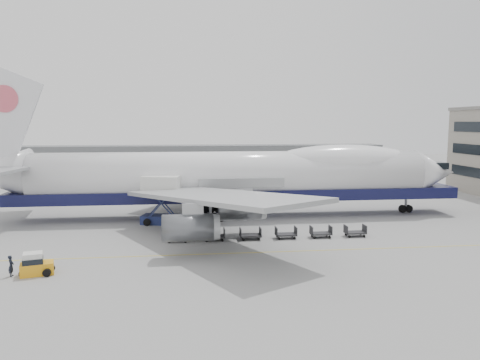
{
  "coord_description": "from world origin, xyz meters",
  "views": [
    {
      "loc": [
        -6.16,
        -50.4,
        12.73
      ],
      "look_at": [
        0.49,
        6.0,
        5.76
      ],
      "focal_mm": 35.0,
      "sensor_mm": 36.0,
      "label": 1
    }
  ],
  "objects": [
    {
      "name": "ground",
      "position": [
        0.0,
        0.0,
        0.0
      ],
      "size": [
        260.0,
        260.0,
        0.0
      ],
      "primitive_type": "plane",
      "color": "gray",
      "rests_on": "ground"
    },
    {
      "name": "apron_line",
      "position": [
        0.0,
        -6.0,
        0.01
      ],
      "size": [
        60.0,
        0.15,
        0.01
      ],
      "primitive_type": "cube",
      "color": "gold",
      "rests_on": "ground"
    },
    {
      "name": "hangar",
      "position": [
        -10.0,
        70.0,
        3.5
      ],
      "size": [
        110.0,
        8.0,
        7.0
      ],
      "primitive_type": "cube",
      "color": "slate",
      "rests_on": "ground"
    },
    {
      "name": "airliner",
      "position": [
        0.64,
        12.0,
        5.62
      ],
      "size": [
        67.0,
        55.3,
        19.98
      ],
      "color": "white",
      "rests_on": "ground"
    },
    {
      "name": "catering_truck",
      "position": [
        -9.17,
        8.52,
        3.44
      ],
      "size": [
        5.46,
        4.33,
        6.11
      ],
      "rotation": [
        0.0,
        0.0,
        -0.25
      ],
      "color": "navy",
      "rests_on": "ground"
    },
    {
      "name": "baggage_tug",
      "position": [
        -18.78,
        -10.57,
        0.86
      ],
      "size": [
        2.9,
        2.02,
        1.93
      ],
      "rotation": [
        0.0,
        0.0,
        0.25
      ],
      "color": "orange",
      "rests_on": "ground"
    },
    {
      "name": "ground_worker",
      "position": [
        -20.67,
        -10.74,
        0.9
      ],
      "size": [
        0.48,
        0.69,
        1.8
      ],
      "primitive_type": "imported",
      "rotation": [
        0.0,
        0.0,
        1.65
      ],
      "color": "black",
      "rests_on": "ground"
    },
    {
      "name": "traffic_cone",
      "position": [
        -18.26,
        -8.18,
        0.24
      ],
      "size": [
        0.34,
        0.34,
        0.51
      ],
      "rotation": [
        0.0,
        0.0,
        0.15
      ],
      "color": "#FF4A0D",
      "rests_on": "ground"
    },
    {
      "name": "dolly_0",
      "position": [
        -7.1,
        -0.79,
        0.53
      ],
      "size": [
        2.3,
        1.35,
        1.3
      ],
      "color": "#2D2D30",
      "rests_on": "ground"
    },
    {
      "name": "dolly_1",
      "position": [
        -3.13,
        -0.79,
        0.53
      ],
      "size": [
        2.3,
        1.35,
        1.3
      ],
      "color": "#2D2D30",
      "rests_on": "ground"
    },
    {
      "name": "dolly_2",
      "position": [
        0.84,
        -0.79,
        0.53
      ],
      "size": [
        2.3,
        1.35,
        1.3
      ],
      "color": "#2D2D30",
      "rests_on": "ground"
    },
    {
      "name": "dolly_3",
      "position": [
        4.8,
        -0.79,
        0.53
      ],
      "size": [
        2.3,
        1.35,
        1.3
      ],
      "color": "#2D2D30",
      "rests_on": "ground"
    },
    {
      "name": "dolly_4",
      "position": [
        8.77,
        -0.79,
        0.53
      ],
      "size": [
        2.3,
        1.35,
        1.3
      ],
      "color": "#2D2D30",
      "rests_on": "ground"
    },
    {
      "name": "dolly_5",
      "position": [
        12.74,
        -0.79,
        0.53
      ],
      "size": [
        2.3,
        1.35,
        1.3
      ],
      "color": "#2D2D30",
      "rests_on": "ground"
    }
  ]
}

